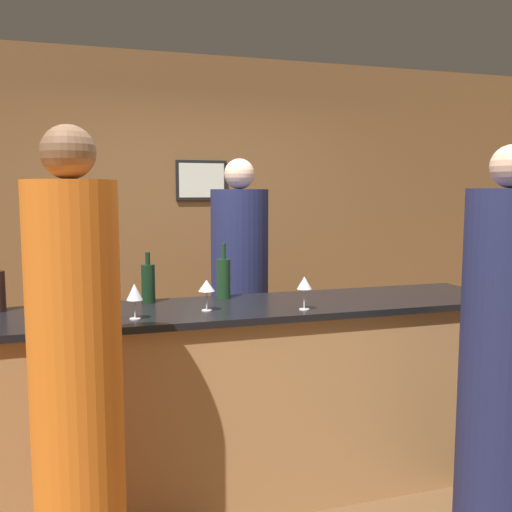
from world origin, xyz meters
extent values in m
plane|color=brown|center=(0.00, 0.00, 0.00)|extent=(14.00, 14.00, 0.00)
cube|color=brown|center=(0.00, 2.00, 1.40)|extent=(8.00, 0.06, 2.80)
cube|color=black|center=(0.16, 1.96, 1.75)|extent=(0.44, 0.02, 0.34)
cube|color=silver|center=(0.16, 1.95, 1.75)|extent=(0.39, 0.00, 0.29)
cube|color=#B27F4C|center=(0.00, 0.00, 0.51)|extent=(2.86, 0.58, 1.02)
cube|color=black|center=(0.00, 0.00, 1.04)|extent=(2.92, 0.64, 0.04)
cylinder|color=#1E234C|center=(0.18, 0.84, 0.84)|extent=(0.39, 0.39, 1.67)
sphere|color=beige|center=(0.18, 0.84, 1.77)|extent=(0.20, 0.20, 0.20)
cylinder|color=#1E234C|center=(0.99, -0.77, 0.83)|extent=(0.38, 0.38, 1.67)
sphere|color=tan|center=(0.99, -0.77, 1.77)|extent=(0.19, 0.19, 0.19)
cylinder|color=orange|center=(-0.88, -0.67, 0.85)|extent=(0.35, 0.35, 1.70)
sphere|color=brown|center=(-0.88, -0.67, 1.80)|extent=(0.20, 0.20, 0.20)
cylinder|color=#19381E|center=(-0.08, 0.23, 1.16)|extent=(0.08, 0.08, 0.22)
cylinder|color=#19381E|center=(-0.08, 0.23, 1.32)|extent=(0.03, 0.03, 0.09)
cylinder|color=black|center=(-0.50, 0.22, 1.16)|extent=(0.07, 0.07, 0.21)
cylinder|color=black|center=(-0.50, 0.22, 1.30)|extent=(0.03, 0.03, 0.07)
cylinder|color=silver|center=(-0.99, -0.11, 1.06)|extent=(0.05, 0.05, 0.00)
cylinder|color=silver|center=(-0.99, -0.11, 1.11)|extent=(0.01, 0.01, 0.10)
cone|color=silver|center=(-0.99, -0.11, 1.20)|extent=(0.07, 0.07, 0.07)
cylinder|color=silver|center=(1.35, -0.27, 1.06)|extent=(0.05, 0.05, 0.00)
cylinder|color=silver|center=(1.35, -0.27, 1.10)|extent=(0.01, 0.01, 0.09)
cone|color=silver|center=(1.35, -0.27, 1.19)|extent=(0.07, 0.07, 0.08)
cylinder|color=silver|center=(0.24, -0.20, 1.06)|extent=(0.05, 0.05, 0.00)
cylinder|color=silver|center=(0.24, -0.20, 1.11)|extent=(0.01, 0.01, 0.10)
cone|color=silver|center=(0.24, -0.20, 1.19)|extent=(0.08, 0.08, 0.06)
cylinder|color=silver|center=(-0.61, -0.17, 1.06)|extent=(0.05, 0.05, 0.00)
cylinder|color=silver|center=(-0.61, -0.17, 1.10)|extent=(0.01, 0.01, 0.09)
cone|color=silver|center=(-0.61, -0.17, 1.18)|extent=(0.08, 0.08, 0.08)
cylinder|color=silver|center=(-0.24, -0.08, 1.06)|extent=(0.05, 0.05, 0.00)
cylinder|color=silver|center=(-0.24, -0.08, 1.11)|extent=(0.01, 0.01, 0.10)
cone|color=silver|center=(-0.24, -0.08, 1.18)|extent=(0.08, 0.08, 0.06)
camera|label=1|loc=(-0.84, -2.87, 1.66)|focal=40.00mm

